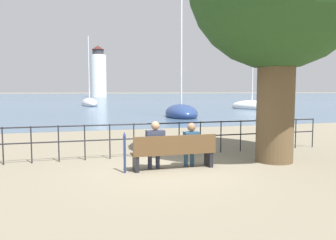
{
  "coord_description": "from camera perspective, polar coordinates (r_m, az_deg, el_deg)",
  "views": [
    {
      "loc": [
        -2.51,
        -8.04,
        2.02
      ],
      "look_at": [
        0.0,
        0.5,
        1.23
      ],
      "focal_mm": 35.0,
      "sensor_mm": 36.0,
      "label": 1
    }
  ],
  "objects": [
    {
      "name": "sailboat_0",
      "position": [
        47.34,
        -13.51,
        2.86
      ],
      "size": [
        2.5,
        8.05,
        10.12
      ],
      "rotation": [
        0.0,
        0.0,
        0.06
      ],
      "color": "silver",
      "rests_on": "ground_plane"
    },
    {
      "name": "sailboat_2",
      "position": [
        38.5,
        14.39,
        2.33
      ],
      "size": [
        4.01,
        6.17,
        8.3
      ],
      "rotation": [
        0.0,
        0.0,
        0.34
      ],
      "color": "white",
      "rests_on": "ground_plane"
    },
    {
      "name": "harbor_lighthouse",
      "position": [
        121.83,
        -12.03,
        7.99
      ],
      "size": [
        5.66,
        5.66,
        18.36
      ],
      "color": "white",
      "rests_on": "ground_plane"
    },
    {
      "name": "harbor_water",
      "position": [
        167.09,
        -15.57,
        4.16
      ],
      "size": [
        600.0,
        300.0,
        0.01
      ],
      "color": "#47607A",
      "rests_on": "ground_plane"
    },
    {
      "name": "seated_person_right",
      "position": [
        8.71,
        4.01,
        -3.95
      ],
      "size": [
        0.4,
        0.35,
        1.19
      ],
      "color": "navy",
      "rests_on": "ground_plane"
    },
    {
      "name": "seated_person_left",
      "position": [
        8.41,
        -2.27,
        -4.06
      ],
      "size": [
        0.47,
        0.35,
        1.26
      ],
      "color": "#2D3347",
      "rests_on": "ground_plane"
    },
    {
      "name": "park_bench",
      "position": [
        8.51,
        1.08,
        -5.62
      ],
      "size": [
        2.19,
        0.45,
        0.9
      ],
      "color": "brown",
      "rests_on": "ground_plane"
    },
    {
      "name": "closed_umbrella",
      "position": [
        8.16,
        -7.56,
        -5.2
      ],
      "size": [
        0.09,
        0.09,
        1.03
      ],
      "color": "navy",
      "rests_on": "ground_plane"
    },
    {
      "name": "ground_plane",
      "position": [
        8.66,
        0.94,
        -8.44
      ],
      "size": [
        1000.0,
        1000.0,
        0.0
      ],
      "primitive_type": "plane",
      "color": "#7A705B"
    },
    {
      "name": "sailboat_5",
      "position": [
        25.74,
        2.3,
        1.36
      ],
      "size": [
        3.07,
        5.34,
        12.92
      ],
      "rotation": [
        0.0,
        0.0,
        -0.14
      ],
      "color": "navy",
      "rests_on": "ground_plane"
    },
    {
      "name": "promenade_railing",
      "position": [
        10.17,
        -1.94,
        -2.46
      ],
      "size": [
        11.65,
        0.04,
        1.05
      ],
      "color": "black",
      "rests_on": "ground_plane"
    }
  ]
}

